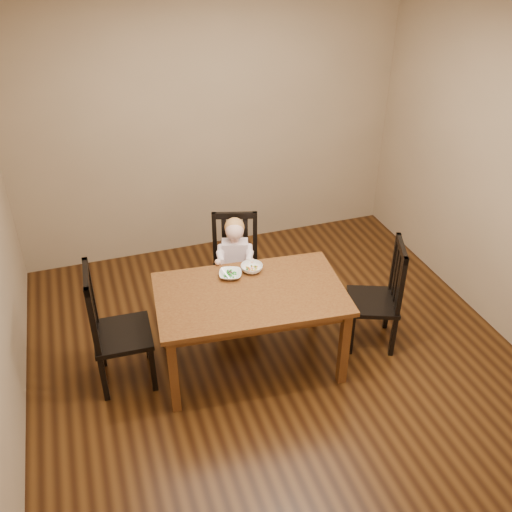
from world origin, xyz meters
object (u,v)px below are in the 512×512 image
object	(u,v)px
dining_table	(250,301)
chair_child	(235,269)
chair_right	(379,297)
toddler	(235,259)
chair_left	(115,330)
bowl_peas	(230,275)
bowl_veg	(252,268)

from	to	relation	value
dining_table	chair_child	size ratio (longest dim) A/B	1.58
dining_table	chair_right	xyz separation A→B (m)	(1.11, -0.07, -0.17)
chair_right	toddler	xyz separation A→B (m)	(-1.03, 0.75, 0.13)
dining_table	chair_left	xyz separation A→B (m)	(-1.04, 0.15, -0.14)
bowl_peas	toddler	bearing A→B (deg)	68.96
toddler	bowl_veg	xyz separation A→B (m)	(0.02, -0.41, 0.16)
chair_right	toddler	distance (m)	1.28
dining_table	chair_right	world-z (taller)	chair_right
chair_right	bowl_veg	world-z (taller)	chair_right
dining_table	chair_child	distance (m)	0.75
chair_right	toddler	size ratio (longest dim) A/B	1.89
chair_left	chair_right	distance (m)	2.16
chair_left	bowl_peas	bearing A→B (deg)	98.02
chair_left	bowl_veg	xyz separation A→B (m)	(1.14, 0.12, 0.25)
chair_child	bowl_veg	world-z (taller)	chair_child
chair_right	bowl_veg	xyz separation A→B (m)	(-1.01, 0.34, 0.29)
chair_left	toddler	size ratio (longest dim) A/B	2.03
dining_table	bowl_peas	xyz separation A→B (m)	(-0.09, 0.24, 0.11)
chair_child	dining_table	bearing A→B (deg)	99.14
chair_child	toddler	bearing A→B (deg)	90.00
toddler	bowl_veg	size ratio (longest dim) A/B	2.91
chair_left	chair_right	world-z (taller)	chair_left
toddler	bowl_veg	bearing A→B (deg)	109.51
dining_table	toddler	xyz separation A→B (m)	(0.08, 0.68, -0.04)
toddler	bowl_peas	size ratio (longest dim) A/B	2.89
chair_left	chair_right	bearing A→B (deg)	86.62
toddler	bowl_peas	xyz separation A→B (m)	(-0.17, -0.43, 0.15)
chair_child	bowl_veg	size ratio (longest dim) A/B	5.45
chair_left	toddler	world-z (taller)	chair_left
chair_child	chair_left	bearing A→B (deg)	43.35
chair_child	chair_right	xyz separation A→B (m)	(1.01, -0.79, 0.00)
dining_table	bowl_peas	size ratio (longest dim) A/B	8.52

